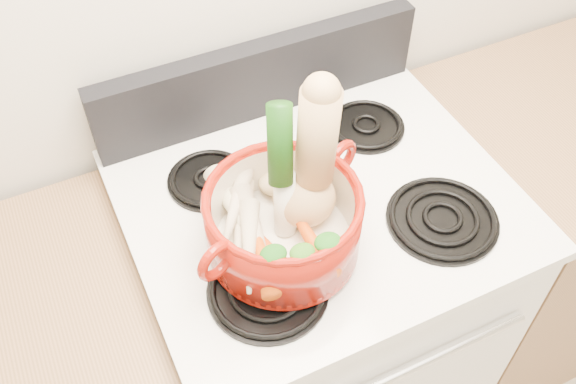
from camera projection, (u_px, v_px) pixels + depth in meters
name	position (u px, v px, depth m)	size (l,w,h in m)	color
stove_body	(313.00, 319.00, 1.68)	(0.76, 0.65, 0.92)	white
cooktop	(320.00, 202.00, 1.33)	(0.78, 0.67, 0.03)	white
control_backsplash	(259.00, 79.00, 1.43)	(0.76, 0.05, 0.18)	black
oven_handle	(398.00, 374.00, 1.24)	(0.02, 0.02, 0.60)	silver
burner_front_left	(268.00, 289.00, 1.16)	(0.22, 0.22, 0.02)	black
burner_front_right	(443.00, 218.00, 1.27)	(0.22, 0.22, 0.02)	black
burner_back_left	(209.00, 179.00, 1.34)	(0.17, 0.17, 0.02)	black
burner_back_right	(366.00, 125.00, 1.45)	(0.17, 0.17, 0.02)	black
dutch_oven	(283.00, 223.00, 1.16)	(0.28, 0.28, 0.14)	maroon
pot_handle_left	(216.00, 261.00, 1.05)	(0.08, 0.08, 0.02)	maroon
pot_handle_right	(341.00, 158.00, 1.20)	(0.08, 0.08, 0.02)	maroon
squash	(305.00, 162.00, 1.11)	(0.12, 0.12, 0.30)	tan
leek	(285.00, 173.00, 1.10)	(0.04, 0.04, 0.29)	white
ginger	(281.00, 182.00, 1.25)	(0.09, 0.07, 0.05)	#D2C081
parsnip_0	(241.00, 230.00, 1.17)	(0.04, 0.04, 0.21)	beige
parsnip_1	(257.00, 238.00, 1.15)	(0.05, 0.05, 0.22)	beige
parsnip_2	(237.00, 212.00, 1.18)	(0.05, 0.05, 0.21)	beige
parsnip_3	(249.00, 245.00, 1.13)	(0.04, 0.04, 0.18)	beige
parsnip_4	(235.00, 208.00, 1.18)	(0.04, 0.04, 0.18)	beige
carrot_0	(273.00, 254.00, 1.14)	(0.03, 0.03, 0.17)	#DC430B
carrot_1	(262.00, 256.00, 1.13)	(0.04, 0.04, 0.17)	#C65909
carrot_2	(308.00, 235.00, 1.15)	(0.04, 0.04, 0.19)	#CE3E0A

